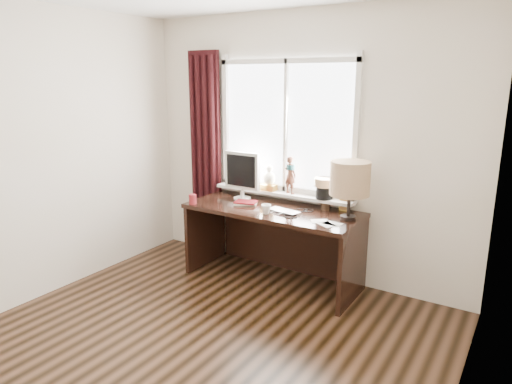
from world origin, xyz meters
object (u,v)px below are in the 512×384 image
Objects in this scene: laptop at (284,211)px; table_lamp at (350,179)px; mug at (266,209)px; desk at (277,230)px; red_cup at (193,199)px; monitor at (242,173)px.

table_lamp is (0.58, 0.13, 0.35)m from laptop.
mug reaches higher than desk.
laptop is 0.18m from mug.
mug reaches higher than laptop.
laptop is 0.60× the size of table_lamp.
red_cup is at bearing -155.66° from laptop.
red_cup reaches higher than laptop.
laptop is at bearing -44.91° from desk.
mug is at bearing -160.30° from table_lamp.
laptop is 0.63× the size of monitor.
desk is 0.96m from table_lamp.
table_lamp reaches higher than laptop.
monitor is at bearing 176.79° from table_lamp.
table_lamp reaches higher than monitor.
table_lamp is at bearing -2.40° from desk.
laptop is 3.33× the size of mug.
table_lamp is at bearing 19.70° from mug.
monitor is at bearing 53.58° from red_cup.
monitor reaches higher than laptop.
desk is (-0.16, 0.16, -0.26)m from laptop.
monitor is at bearing 146.48° from mug.
red_cup is at bearing -172.53° from mug.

